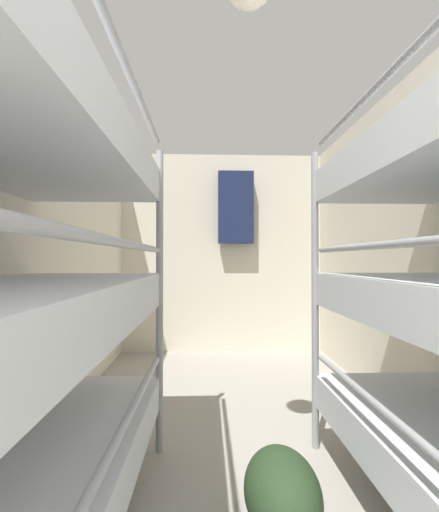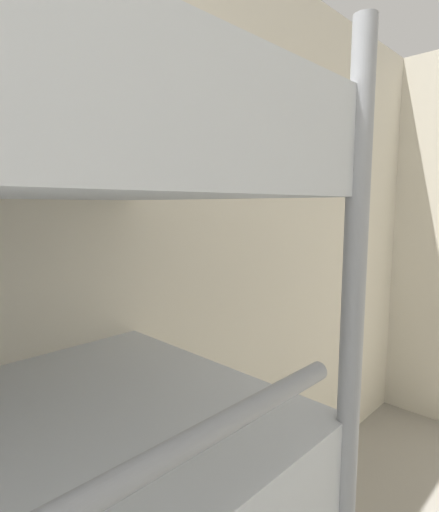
# 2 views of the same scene
# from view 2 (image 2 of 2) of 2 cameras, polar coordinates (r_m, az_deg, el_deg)

# --- Properties ---
(wall_left) EXTENTS (0.06, 4.79, 2.53)m
(wall_left) POSITION_cam_2_polar(r_m,az_deg,el_deg) (1.35, -16.30, -3.86)
(wall_left) COLOR beige
(wall_left) RESTS_ON ground_plane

